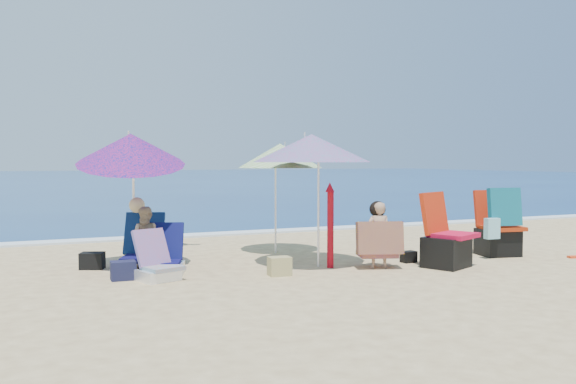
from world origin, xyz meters
name	(u,v)px	position (x,y,z in m)	size (l,w,h in m)	color
ground	(339,277)	(0.00, 0.00, 0.00)	(120.00, 120.00, 0.00)	#D8BC84
sea	(71,180)	(0.00, 45.00, -0.05)	(120.00, 80.00, 0.12)	navy
foam	(222,234)	(0.00, 5.10, 0.02)	(120.00, 0.50, 0.04)	white
umbrella_turquoise	(312,148)	(0.05, 0.95, 1.74)	(2.18, 2.18, 1.97)	white
umbrella_striped	(280,156)	(0.14, 2.34, 1.64)	(1.82, 1.82, 1.87)	white
umbrella_blue	(131,149)	(-2.41, 1.76, 1.72)	(1.80, 1.85, 2.10)	white
furled_umbrella	(330,221)	(0.23, 0.69, 0.69)	(0.18, 0.20, 1.25)	#A20B16
chair_navy	(165,261)	(-2.07, 1.19, 0.18)	(0.69, 0.77, 0.69)	#0D0D49
chair_rainbow	(157,267)	(-2.25, 0.81, 0.17)	(0.64, 0.69, 0.65)	#D96E4C
camp_chair_left	(445,245)	(1.82, 0.09, 0.33)	(0.89, 0.83, 1.09)	red
camp_chair_right	(498,231)	(3.28, 0.60, 0.41)	(0.87, 0.75, 1.12)	#A5280B
person_center	(379,236)	(0.86, 0.38, 0.47)	(0.73, 0.67, 0.97)	tan
person_left	(146,239)	(-2.28, 1.42, 0.47)	(0.77, 1.00, 1.03)	tan
bag_navy_a	(123,270)	(-2.66, 0.99, 0.12)	(0.33, 0.24, 0.25)	#181A36
bag_black_a	(92,261)	(-2.94, 1.99, 0.12)	(0.39, 0.34, 0.24)	black
bag_tan	(280,266)	(-0.67, 0.44, 0.13)	(0.31, 0.24, 0.25)	tan
bag_black_b	(409,257)	(1.55, 0.63, 0.09)	(0.24, 0.18, 0.17)	black
orange_item	(576,257)	(4.25, -0.08, 0.02)	(0.26, 0.17, 0.03)	red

